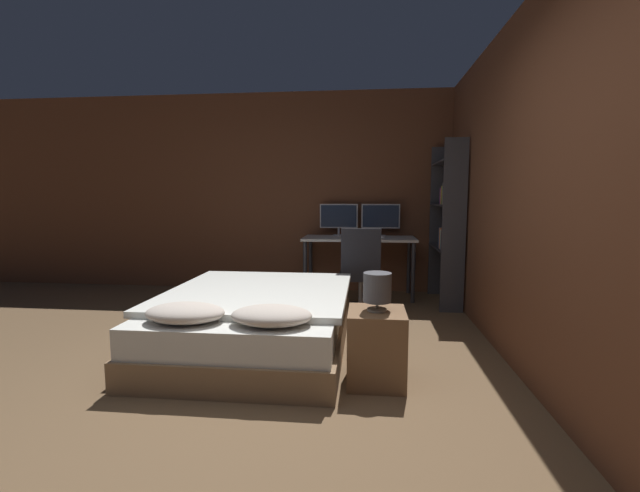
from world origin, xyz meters
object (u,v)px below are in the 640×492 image
Objects in this scene: keyboard at (359,238)px; computer_mouse at (382,238)px; bedside_lamp at (377,288)px; monitor_left at (339,217)px; office_chair at (361,279)px; nightstand at (376,347)px; desk at (359,245)px; bookshelf at (448,218)px; monitor_right at (381,218)px; bed at (256,320)px.

keyboard is 0.28m from computer_mouse.
bedside_lamp is 0.52× the size of monitor_left.
office_chair is (0.03, -0.53, -0.41)m from keyboard.
nightstand is at bearing -92.70° from computer_mouse.
bookshelf is at bearing -16.93° from desk.
computer_mouse is at bearing -89.55° from monitor_right.
nightstand is 2.95m from monitor_left.
desk is 0.49m from monitor_left.
monitor_left is at bearing 157.95° from bookshelf.
computer_mouse is (0.00, -0.43, -0.23)m from monitor_right.
bed is at bearing 150.13° from nightstand.
computer_mouse is (0.11, 2.38, 0.54)m from nightstand.
computer_mouse reaches higher than nightstand.
bedside_lamp is 2.60m from desk.
bed is 3.95× the size of monitor_right.
bedside_lamp reaches higher than desk.
bedside_lamp reaches higher than nightstand.
nightstand is 0.42m from bedside_lamp.
bookshelf is (1.33, -0.54, 0.03)m from monitor_left.
bookshelf is (1.05, -0.32, 0.37)m from desk.
bookshelf reaches higher than nightstand.
bed is 3.95× the size of monitor_left.
desk is at bearing 90.00° from keyboard.
bed is at bearing -114.98° from keyboard.
office_chair is at bearing -114.96° from computer_mouse.
nightstand is 2.45m from keyboard.
nightstand is 2.92m from monitor_right.
monitor_left is at bearing 180.00° from monitor_right.
computer_mouse reaches higher than bed.
nightstand is 1.94× the size of bedside_lamp.
monitor_right is at bearing 63.44° from bed.
office_chair is at bearing -87.34° from desk.
monitor_left is 0.53× the size of office_chair.
bed is 2.23m from desk.
monitor_left is (-0.28, 0.22, 0.34)m from desk.
bedside_lamp is 0.14× the size of bookshelf.
computer_mouse is 0.04× the size of bookshelf.
computer_mouse is (0.11, 2.38, 0.12)m from bedside_lamp.
computer_mouse is (1.12, 1.80, 0.55)m from bed.
bed is 1.16m from nightstand.
bedside_lamp reaches higher than bed.
nightstand is 1.02× the size of monitor_right.
desk is at bearing 92.66° from office_chair.
bedside_lamp is at bearing -85.95° from keyboard.
bed is at bearing -121.87° from computer_mouse.
monitor_right is at bearing 87.78° from nightstand.
monitor_left is 1.20m from office_chair.
desk is at bearing 67.40° from bed.
keyboard is at bearing -57.31° from monitor_left.
bookshelf reaches higher than monitor_left.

